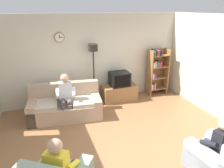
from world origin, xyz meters
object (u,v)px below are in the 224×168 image
object	(u,v)px
tv_stand	(119,92)
bookshelf	(156,70)
couch	(65,106)
tv	(120,79)
armchair_near_bookshelf	(218,159)
floor_lamp	(93,58)
person_on_couch	(66,95)
person_in_right_armchair	(217,142)
person_in_left_armchair	(60,165)

from	to	relation	value
tv_stand	bookshelf	world-z (taller)	bookshelf
couch	tv	bearing A→B (deg)	15.93
tv	armchair_near_bookshelf	distance (m)	3.59
couch	tv_stand	size ratio (longest dim) A/B	1.82
couch	armchair_near_bookshelf	size ratio (longest dim) A/B	2.04
floor_lamp	person_on_couch	distance (m)	1.44
couch	floor_lamp	world-z (taller)	floor_lamp
armchair_near_bookshelf	floor_lamp	bearing A→B (deg)	109.44
bookshelf	person_in_right_armchair	xyz separation A→B (m)	(-0.91, -3.54, -0.24)
armchair_near_bookshelf	tv_stand	bearing A→B (deg)	97.85
tv	bookshelf	distance (m)	1.40
tv	bookshelf	size ratio (longest dim) A/B	0.39
tv_stand	tv	xyz separation A→B (m)	(-0.00, -0.02, 0.47)
bookshelf	person_on_couch	distance (m)	3.25
couch	bookshelf	xyz separation A→B (m)	(3.19, 0.61, 0.53)
couch	tv	size ratio (longest dim) A/B	3.33
couch	person_in_right_armchair	xyz separation A→B (m)	(2.28, -2.93, 0.29)
person_on_couch	tv	bearing A→B (deg)	19.35
couch	person_on_couch	world-z (taller)	person_on_couch
couch	tv	distance (m)	1.91
floor_lamp	person_in_left_armchair	world-z (taller)	floor_lamp
couch	tv	xyz separation A→B (m)	(1.80, 0.51, 0.41)
person_in_left_armchair	floor_lamp	bearing A→B (deg)	66.11
person_in_left_armchair	tv	bearing A→B (deg)	54.17
floor_lamp	armchair_near_bookshelf	world-z (taller)	floor_lamp
tv	person_in_left_armchair	xyz separation A→B (m)	(-2.21, -3.06, -0.12)
bookshelf	person_in_left_armchair	xyz separation A→B (m)	(-3.60, -3.16, -0.24)
floor_lamp	person_on_couch	bearing A→B (deg)	-142.51
couch	person_in_left_armchair	size ratio (longest dim) A/B	1.79
tv	floor_lamp	bearing A→B (deg)	171.22
tv_stand	person_in_right_armchair	distance (m)	3.52
person_in_right_armchair	tv	bearing A→B (deg)	97.91
bookshelf	person_in_left_armchair	distance (m)	4.79
bookshelf	armchair_near_bookshelf	world-z (taller)	bookshelf
tv	armchair_near_bookshelf	xyz separation A→B (m)	(0.49, -3.53, -0.43)
tv_stand	tv	size ratio (longest dim) A/B	1.83
person_on_couch	person_in_right_armchair	distance (m)	3.61
tv	armchair_near_bookshelf	bearing A→B (deg)	-82.09
armchair_near_bookshelf	person_on_couch	distance (m)	3.71
floor_lamp	person_on_couch	world-z (taller)	floor_lamp
tv_stand	tv	bearing A→B (deg)	-90.00
floor_lamp	tv_stand	bearing A→B (deg)	-7.05
couch	person_in_right_armchair	bearing A→B (deg)	-52.15
bookshelf	person_in_right_armchair	distance (m)	3.66
bookshelf	person_on_couch	xyz separation A→B (m)	(-3.16, -0.72, -0.14)
tv_stand	person_in_right_armchair	world-z (taller)	person_in_right_armchair
person_on_couch	person_in_left_armchair	size ratio (longest dim) A/B	1.11
couch	person_in_left_armchair	bearing A→B (deg)	-99.18
couch	tv_stand	bearing A→B (deg)	16.65
person_in_left_armchair	person_in_right_armchair	size ratio (longest dim) A/B	1.00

